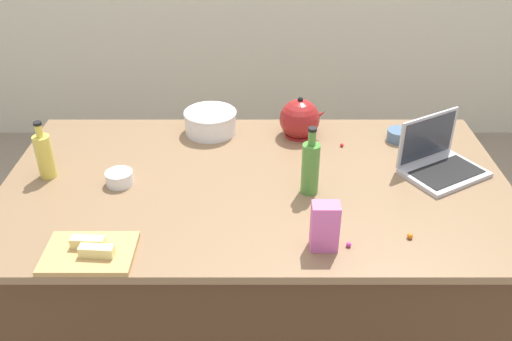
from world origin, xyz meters
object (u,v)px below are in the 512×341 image
laptop (439,161)px  butter_stick_left (96,251)px  bottle_oil (45,155)px  candy_bag (324,227)px  butter_stick_right (88,242)px  cutting_board (89,253)px  mixing_bowl_large (211,121)px  ramekin_medium (119,178)px  kettle (300,119)px  ramekin_small (399,135)px  bottle_olive (310,167)px

laptop → butter_stick_left: laptop is taller
bottle_oil → candy_bag: (1.05, -0.45, -0.01)m
butter_stick_right → butter_stick_left: bearing=-49.2°
cutting_board → butter_stick_right: size_ratio=2.64×
mixing_bowl_large → ramekin_medium: (-0.32, -0.44, -0.03)m
kettle → cutting_board: size_ratio=0.73×
laptop → ramekin_small: (-0.10, 0.26, -0.02)m
butter_stick_left → candy_bag: (0.73, 0.06, 0.05)m
ramekin_small → laptop: bearing=-69.0°
cutting_board → ramekin_medium: bearing=88.8°
butter_stick_left → butter_stick_right: bearing=130.8°
ramekin_medium → candy_bag: candy_bag is taller
bottle_oil → butter_stick_left: bearing=-58.0°
bottle_olive → ramekin_small: bearing=44.0°
bottle_olive → candy_bag: 0.34m
mixing_bowl_large → ramekin_small: bearing=-5.4°
mixing_bowl_large → candy_bag: 0.93m
bottle_olive → candy_bag: size_ratio=1.59×
butter_stick_left → butter_stick_right: (-0.04, 0.05, 0.00)m
cutting_board → butter_stick_right: (-0.01, 0.02, 0.03)m
butter_stick_left → bottle_oil: bearing=122.0°
butter_stick_left → butter_stick_right: 0.06m
ramekin_medium → mixing_bowl_large: bearing=53.6°
butter_stick_left → kettle: bearing=50.9°
bottle_olive → kettle: 0.46m
butter_stick_right → ramekin_medium: size_ratio=1.04×
butter_stick_left → candy_bag: size_ratio=0.65×
kettle → candy_bag: (0.03, -0.80, 0.01)m
kettle → candy_bag: bearing=-88.1°
laptop → mixing_bowl_large: laptop is taller
bottle_olive → ramekin_small: 0.60m
butter_stick_left → ramekin_small: bearing=35.6°
bottle_oil → kettle: (1.02, 0.35, -0.02)m
butter_stick_right → candy_bag: (0.76, 0.02, 0.05)m
bottle_oil → ramekin_medium: bearing=-11.1°
mixing_bowl_large → butter_stick_left: size_ratio=2.17×
bottle_olive → mixing_bowl_large: bearing=129.6°
bottle_oil → kettle: size_ratio=1.12×
laptop → butter_stick_left: size_ratio=3.45×
laptop → ramekin_small: bearing=111.0°
bottle_oil → butter_stick_right: size_ratio=2.17×
bottle_olive → butter_stick_left: bottle_olive is taller
ramekin_small → ramekin_medium: 1.21m
ramekin_small → candy_bag: (-0.41, -0.75, 0.06)m
bottle_olive → cutting_board: 0.84m
bottle_oil → butter_stick_left: bottle_oil is taller
cutting_board → candy_bag: (0.76, 0.04, 0.08)m
candy_bag → ramekin_small: bearing=61.4°
mixing_bowl_large → ramekin_small: 0.84m
bottle_olive → butter_stick_left: 0.81m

